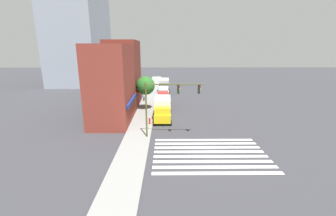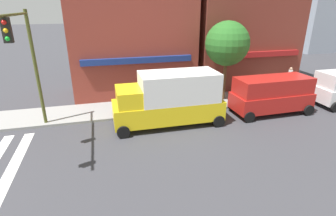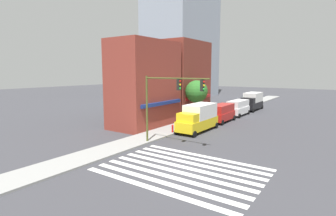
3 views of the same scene
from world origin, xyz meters
The scene contains 12 objects.
ground_plane centered at (0.00, 0.00, 0.00)m, with size 200.00×200.00×0.00m, color #38383D.
sidewalk_left centered at (0.00, 7.50, 0.07)m, with size 120.00×3.00×0.15m.
crosswalk_stripes centered at (0.00, 0.00, 0.00)m, with size 7.37×10.80×0.01m.
storefront_row centered at (14.62, 11.49, 5.37)m, with size 17.79×5.30×11.13m.
traffic_signal centered at (4.13, 4.03, 4.65)m, with size 0.32×6.47×6.32m.
box_truck_yellow centered at (11.11, 4.70, 1.59)m, with size 6.21×2.42×3.04m.
van_red centered at (17.79, 4.70, 1.29)m, with size 5.03×2.22×2.34m.
van_white centered at (24.05, 4.70, 1.29)m, with size 5.04×2.22×2.34m.
box_truck_black centered at (31.10, 4.70, 1.59)m, with size 6.22×2.42×3.04m.
pedestrian_white_shirt centered at (22.07, 8.44, 1.07)m, with size 0.32×0.32×1.77m.
fire_hydrant centered at (8.48, 6.40, 0.61)m, with size 0.24×0.24×0.84m.
street_tree centered at (15.86, 7.50, 4.08)m, with size 2.97×2.97×5.43m.
Camera 3 is at (-14.73, -9.00, 6.68)m, focal length 28.00 mm.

